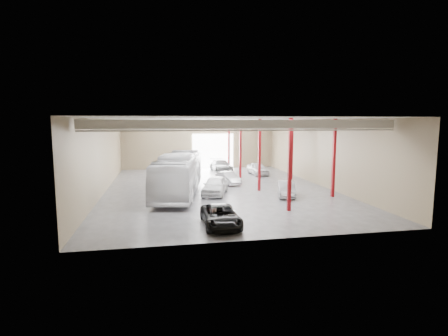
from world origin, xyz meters
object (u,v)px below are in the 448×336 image
object	(u,v)px
coach_bus	(179,174)
car_row_a	(215,185)
car_row_c	(221,166)
car_row_b	(228,178)
car_right_far	(258,169)
black_sedan	(221,216)
car_right_near	(286,189)

from	to	relation	value
coach_bus	car_row_a	world-z (taller)	coach_bus
car_row_c	coach_bus	bearing A→B (deg)	-119.64
car_row_b	car_right_far	world-z (taller)	car_right_far
car_row_b	car_right_far	xyz separation A→B (m)	(5.08, 6.04, 0.11)
black_sedan	car_right_far	bearing A→B (deg)	68.20
car_row_b	car_right_near	xyz separation A→B (m)	(3.95, -7.19, 0.02)
black_sedan	car_row_c	size ratio (longest dim) A/B	0.87
car_right_near	car_right_far	bearing A→B (deg)	102.19
black_sedan	car_row_b	bearing A→B (deg)	77.16
coach_bus	car_row_b	bearing A→B (deg)	49.18
car_row_a	car_right_far	world-z (taller)	car_row_a
car_row_b	black_sedan	bearing A→B (deg)	-117.63
coach_bus	black_sedan	bearing A→B (deg)	-68.67
car_row_c	car_right_near	distance (m)	17.25
coach_bus	black_sedan	world-z (taller)	coach_bus
black_sedan	car_row_b	world-z (taller)	black_sedan
car_row_a	car_row_c	size ratio (longest dim) A/B	0.90
coach_bus	car_right_near	distance (m)	9.99
black_sedan	car_row_a	xyz separation A→B (m)	(1.26, 10.00, 0.18)
car_row_c	car_right_near	xyz separation A→B (m)	(3.00, -16.99, -0.12)
car_row_c	car_right_far	xyz separation A→B (m)	(4.13, -3.76, -0.04)
black_sedan	car_row_b	xyz separation A→B (m)	(3.55, 15.20, -0.01)
coach_bus	black_sedan	xyz separation A→B (m)	(2.03, -10.76, -1.23)
coach_bus	car_right_near	xyz separation A→B (m)	(9.53, -2.74, -1.22)
coach_bus	car_row_a	size ratio (longest dim) A/B	2.75
coach_bus	car_row_c	world-z (taller)	coach_bus
car_right_near	car_row_a	bearing A→B (deg)	179.39
black_sedan	car_row_c	world-z (taller)	car_row_c
coach_bus	car_right_far	distance (m)	14.99
car_row_b	car_right_near	distance (m)	8.20
black_sedan	car_row_c	xyz separation A→B (m)	(4.50, 25.00, 0.13)
car_row_a	car_row_b	distance (m)	5.69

